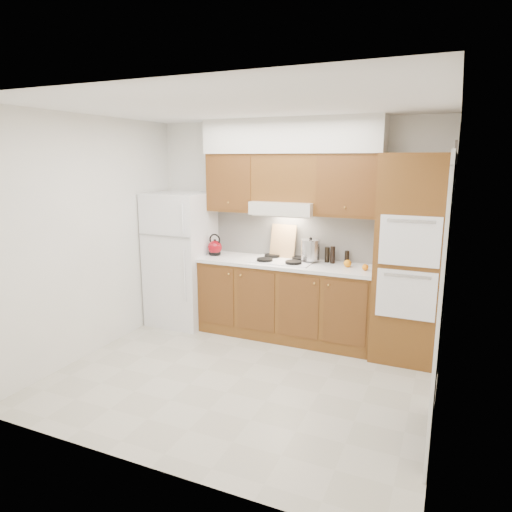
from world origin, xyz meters
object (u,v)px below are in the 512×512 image
(oven_cabinet, at_px, (411,259))
(stock_pot, at_px, (310,250))
(kettle, at_px, (215,247))
(fridge, at_px, (182,259))

(oven_cabinet, bearing_deg, stock_pot, 174.15)
(oven_cabinet, height_order, stock_pot, oven_cabinet)
(oven_cabinet, relative_size, stock_pot, 9.48)
(oven_cabinet, xyz_separation_m, stock_pot, (-1.15, 0.12, -0.01))
(oven_cabinet, distance_m, kettle, 2.37)
(fridge, distance_m, stock_pot, 1.72)
(kettle, xyz_separation_m, stock_pot, (1.22, 0.11, 0.05))
(fridge, height_order, oven_cabinet, oven_cabinet)
(stock_pot, bearing_deg, fridge, -174.88)
(oven_cabinet, relative_size, kettle, 12.27)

